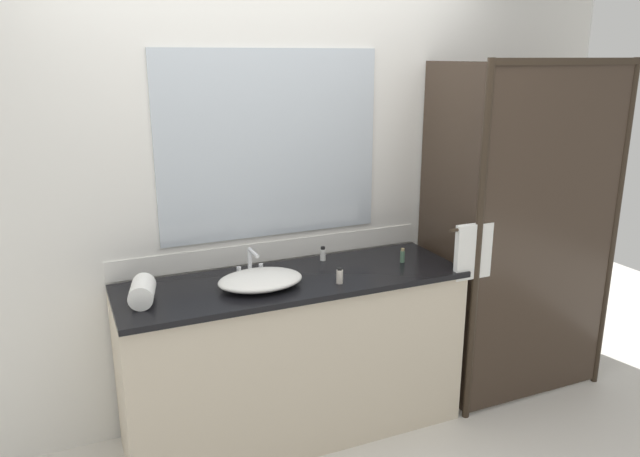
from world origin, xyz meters
The scene contains 10 objects.
ground_plane centered at (0.00, 0.00, 0.00)m, with size 8.00×8.00×0.00m, color silver.
wall_back_with_mirror centered at (0.00, 0.34, 1.31)m, with size 4.40×0.06×2.60m.
vanity_cabinet centered at (0.00, 0.01, 0.45)m, with size 1.80×0.58×0.90m.
shower_enclosure centered at (1.28, -0.19, 1.03)m, with size 1.20×0.59×2.00m.
sink_basin centered at (-0.19, -0.05, 0.94)m, with size 0.43×0.31×0.07m, color white.
faucet centered at (-0.19, 0.11, 0.95)m, with size 0.17×0.16×0.16m.
amenity_bottle_shampoo centered at (0.26, 0.20, 0.94)m, with size 0.03×0.03×0.08m.
amenity_bottle_body_wash centered at (0.19, -0.16, 0.94)m, with size 0.03×0.03×0.08m.
amenity_bottle_lotion centered at (0.65, -0.01, 0.94)m, with size 0.03×0.03×0.08m.
rolled_towel_near_edge centered at (-0.76, -0.02, 0.96)m, with size 0.11×0.11×0.21m, color white.
Camera 1 is at (-1.06, -2.77, 2.01)m, focal length 34.30 mm.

